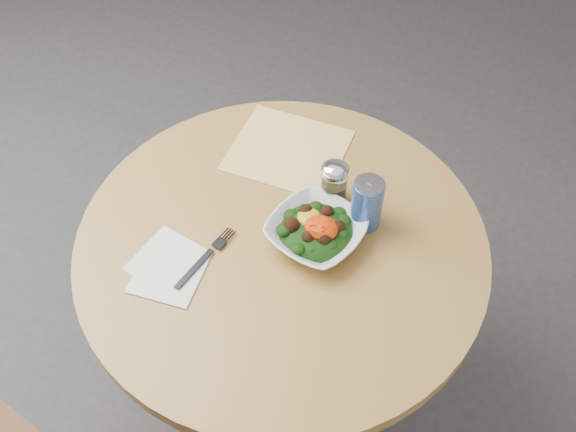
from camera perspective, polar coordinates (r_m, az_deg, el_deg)
The scene contains 8 objects.
ground at distance 2.05m, azimuth -0.40°, elevation -14.69°, with size 6.00×6.00×0.00m, color #303033.
table at distance 1.56m, azimuth -0.52°, elevation -6.35°, with size 0.90×0.90×0.75m.
cloth_napkin at distance 1.57m, azimuth 0.01°, elevation 5.89°, with size 0.27×0.24×0.00m, color #F1A60C.
paper_napkins at distance 1.37m, azimuth -10.58°, elevation -4.49°, with size 0.17×0.18×0.00m.
salad_bowl at distance 1.38m, azimuth 2.50°, elevation -1.34°, with size 0.24×0.24×0.07m.
fork at distance 1.37m, azimuth -7.21°, elevation -3.54°, with size 0.05×0.19×0.00m.
spice_shaker at distance 1.43m, azimuth 4.11°, elevation 2.96°, with size 0.06×0.06×0.11m.
beverage_can at distance 1.38m, azimuth 7.02°, elevation 1.10°, with size 0.07×0.07×0.13m.
Camera 1 is at (0.36, -0.76, 1.87)m, focal length 40.00 mm.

